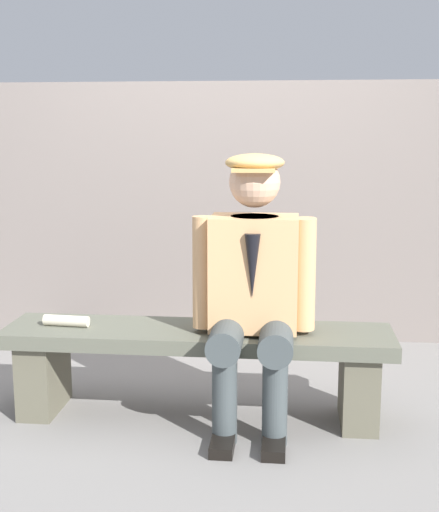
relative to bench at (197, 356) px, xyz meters
name	(u,v)px	position (x,y,z in m)	size (l,w,h in m)	color
ground_plane	(198,416)	(0.00, 0.00, -0.30)	(30.00, 30.00, 0.00)	slate
bench	(197,356)	(0.00, 0.00, 0.00)	(1.82, 0.41, 0.43)	#57594C
seated_man	(253,282)	(-0.27, 0.06, 0.38)	(0.56, 0.58, 1.25)	tan
rolled_magazine	(66,321)	(0.62, 0.02, 0.16)	(0.05, 0.05, 0.22)	beige
stadium_wall	(226,211)	(0.00, -1.42, 0.53)	(12.00, 0.24, 1.65)	slate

